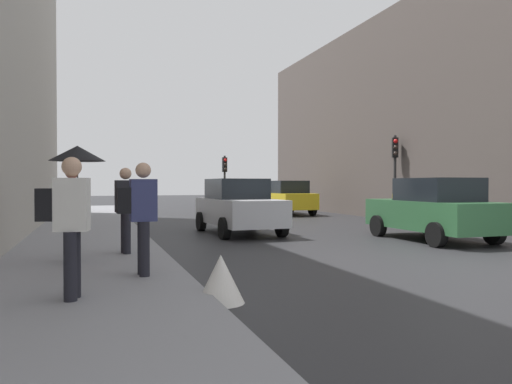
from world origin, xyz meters
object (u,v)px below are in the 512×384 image
(car_green_estate, at_px, (433,209))
(pedestrian_with_umbrella, at_px, (76,171))
(pedestrian_with_black_backpack, at_px, (68,219))
(pedestrian_with_grey_backpack, at_px, (140,212))
(warning_sign_triangle, at_px, (221,279))
(pedestrian_in_dark_coat, at_px, (126,206))
(car_yellow_taxi, at_px, (286,198))
(traffic_light_far_median, at_px, (225,173))
(car_dark_suv, at_px, (223,193))
(car_silver_hatchback, at_px, (238,206))
(traffic_light_mid_street, at_px, (395,162))

(car_green_estate, xyz_separation_m, pedestrian_with_umbrella, (-9.39, -1.71, 0.96))
(pedestrian_with_black_backpack, bearing_deg, car_green_estate, 26.94)
(pedestrian_with_grey_backpack, bearing_deg, warning_sign_triangle, -58.34)
(pedestrian_with_black_backpack, bearing_deg, pedestrian_in_dark_coat, 76.37)
(car_green_estate, height_order, car_yellow_taxi, same)
(car_green_estate, relative_size, pedestrian_with_umbrella, 1.99)
(traffic_light_far_median, distance_m, pedestrian_in_dark_coat, 17.87)
(warning_sign_triangle, bearing_deg, car_green_estate, 33.47)
(car_dark_suv, height_order, warning_sign_triangle, car_dark_suv)
(traffic_light_far_median, distance_m, car_dark_suv, 9.58)
(pedestrian_with_grey_backpack, xyz_separation_m, pedestrian_in_dark_coat, (-0.06, 2.57, -0.03))
(pedestrian_with_black_backpack, bearing_deg, pedestrian_with_grey_backpack, 52.51)
(car_dark_suv, xyz_separation_m, pedestrian_with_black_backpack, (-9.93, -29.61, 0.29))
(car_green_estate, xyz_separation_m, car_dark_suv, (0.54, 24.84, 0.00))
(pedestrian_with_grey_backpack, height_order, pedestrian_in_dark_coat, same)
(car_silver_hatchback, relative_size, pedestrian_with_black_backpack, 2.41)
(pedestrian_with_black_backpack, xyz_separation_m, pedestrian_in_dark_coat, (0.94, 3.86, -0.03))
(traffic_light_far_median, distance_m, car_silver_hatchback, 12.47)
(traffic_light_mid_street, xyz_separation_m, traffic_light_far_median, (-4.93, 9.44, -0.30))
(traffic_light_far_median, bearing_deg, pedestrian_in_dark_coat, -111.77)
(pedestrian_with_umbrella, bearing_deg, warning_sign_triangle, -59.49)
(car_green_estate, relative_size, pedestrian_with_grey_backpack, 2.40)
(pedestrian_with_black_backpack, bearing_deg, pedestrian_with_umbrella, 90.02)
(car_green_estate, bearing_deg, pedestrian_with_umbrella, -169.68)
(pedestrian_with_black_backpack, bearing_deg, car_silver_hatchback, 60.52)
(traffic_light_far_median, bearing_deg, car_silver_hatchback, -103.18)
(pedestrian_with_grey_backpack, bearing_deg, traffic_light_mid_street, 40.16)
(car_dark_suv, height_order, car_yellow_taxi, same)
(traffic_light_mid_street, relative_size, car_dark_suv, 0.86)
(pedestrian_with_grey_backpack, bearing_deg, pedestrian_with_umbrella, 119.52)
(pedestrian_with_grey_backpack, height_order, warning_sign_triangle, pedestrian_with_grey_backpack)
(car_yellow_taxi, relative_size, car_silver_hatchback, 0.99)
(car_yellow_taxi, relative_size, warning_sign_triangle, 6.51)
(traffic_light_mid_street, relative_size, pedestrian_with_black_backpack, 2.07)
(traffic_light_mid_street, xyz_separation_m, car_silver_hatchback, (-7.76, -2.63, -1.65))
(warning_sign_triangle, bearing_deg, car_yellow_taxi, 64.86)
(car_silver_hatchback, height_order, warning_sign_triangle, car_silver_hatchback)
(car_green_estate, distance_m, car_dark_suv, 24.84)
(pedestrian_with_umbrella, relative_size, pedestrian_with_black_backpack, 1.21)
(car_dark_suv, xyz_separation_m, car_silver_hatchback, (-5.20, -21.25, 0.00))
(pedestrian_in_dark_coat, bearing_deg, car_silver_hatchback, 49.88)
(traffic_light_far_median, height_order, pedestrian_with_grey_backpack, traffic_light_far_median)
(car_yellow_taxi, xyz_separation_m, pedestrian_with_black_backpack, (-9.86, -16.78, 0.29))
(car_green_estate, height_order, pedestrian_with_black_backpack, pedestrian_with_black_backpack)
(car_dark_suv, relative_size, pedestrian_with_umbrella, 1.99)
(pedestrian_with_umbrella, bearing_deg, pedestrian_with_black_backpack, -89.98)
(traffic_light_far_median, height_order, pedestrian_in_dark_coat, traffic_light_far_median)
(car_dark_suv, relative_size, pedestrian_in_dark_coat, 2.40)
(car_dark_suv, bearing_deg, traffic_light_far_median, -104.50)
(car_silver_hatchback, bearing_deg, pedestrian_with_grey_backpack, -117.84)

